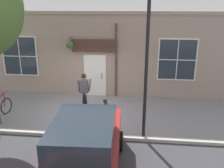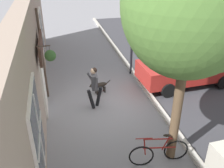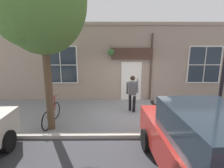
% 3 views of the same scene
% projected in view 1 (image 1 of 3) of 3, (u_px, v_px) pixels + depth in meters
% --- Properties ---
extents(ground_plane, '(90.00, 90.00, 0.00)m').
position_uv_depth(ground_plane, '(84.00, 113.00, 10.78)').
color(ground_plane, gray).
extents(storefront_facade, '(0.95, 18.00, 4.17)m').
position_uv_depth(storefront_facade, '(93.00, 54.00, 12.33)').
color(storefront_facade, gray).
rests_on(storefront_facade, ground_plane).
extents(pedestrian_walking, '(0.62, 0.56, 1.67)m').
position_uv_depth(pedestrian_walking, '(84.00, 88.00, 10.79)').
color(pedestrian_walking, black).
rests_on(pedestrian_walking, ground_plane).
extents(dog_on_leash, '(0.99, 0.39, 0.57)m').
position_uv_depth(dog_on_leash, '(106.00, 106.00, 10.56)').
color(dog_on_leash, black).
rests_on(dog_on_leash, ground_plane).
extents(leaning_bicycle, '(1.74, 0.17, 1.00)m').
position_uv_depth(leaning_bicycle, '(0.00, 110.00, 10.14)').
color(leaning_bicycle, black).
rests_on(leaning_bicycle, ground_plane).
extents(parked_car_mid_block, '(4.37, 2.08, 1.75)m').
position_uv_depth(parked_car_mid_block, '(85.00, 149.00, 6.58)').
color(parked_car_mid_block, maroon).
rests_on(parked_car_mid_block, ground_plane).
extents(street_lamp, '(0.32, 0.32, 5.21)m').
position_uv_depth(street_lamp, '(147.00, 42.00, 7.69)').
color(street_lamp, black).
rests_on(street_lamp, ground_plane).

